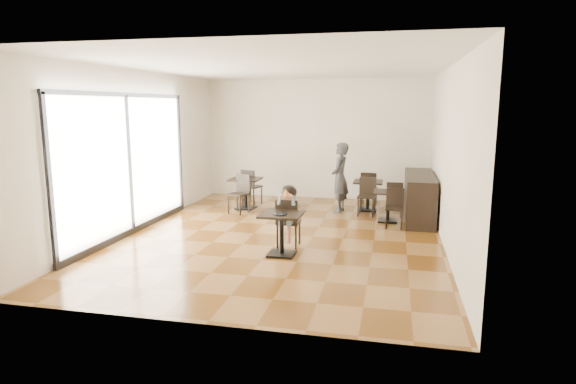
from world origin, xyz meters
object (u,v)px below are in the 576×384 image
(cafe_table_mid, at_px, (388,206))
(cafe_table_back, at_px, (368,196))
(chair_mid_b, at_px, (395,209))
(chair_left_b, at_px, (239,194))
(adult_patron, at_px, (340,178))
(child_chair, at_px, (289,222))
(chair_left_a, at_px, (252,187))
(cafe_table_left, at_px, (246,193))
(chair_mid_a, at_px, (395,199))
(chair_back_a, at_px, (369,189))
(child, at_px, (289,216))
(child_table, at_px, (282,234))
(chair_back_b, at_px, (367,197))

(cafe_table_mid, xyz_separation_m, cafe_table_back, (-0.49, 1.04, 0.02))
(chair_mid_b, height_order, chair_left_b, chair_left_b)
(cafe_table_mid, bearing_deg, adult_patron, 147.24)
(child_chair, height_order, chair_left_a, chair_left_a)
(adult_patron, height_order, cafe_table_left, adult_patron)
(chair_mid_a, relative_size, chair_back_a, 0.93)
(child, height_order, chair_left_a, child)
(cafe_table_back, height_order, chair_left_a, chair_left_a)
(child_table, distance_m, chair_left_b, 3.39)
(chair_mid_b, relative_size, chair_back_b, 0.93)
(chair_mid_b, distance_m, chair_left_a, 3.97)
(child_table, bearing_deg, child, 90.00)
(cafe_table_back, distance_m, chair_left_b, 3.10)
(cafe_table_left, distance_m, chair_mid_a, 3.57)
(child_table, relative_size, cafe_table_left, 0.97)
(child_table, relative_size, adult_patron, 0.44)
(cafe_table_back, distance_m, chair_back_b, 0.55)
(child_table, height_order, child_chair, child_chair)
(chair_back_a, xyz_separation_m, chair_back_b, (0.00, -1.10, 0.00))
(child, xyz_separation_m, adult_patron, (0.57, 3.04, 0.27))
(cafe_table_mid, relative_size, chair_back_a, 0.78)
(cafe_table_back, bearing_deg, chair_left_b, -161.84)
(adult_patron, height_order, cafe_table_mid, adult_patron)
(child_chair, distance_m, chair_back_a, 4.07)
(chair_back_a, bearing_deg, cafe_table_left, 22.83)
(cafe_table_left, xyz_separation_m, chair_back_a, (2.94, 0.97, 0.06))
(child_chair, distance_m, cafe_table_left, 3.39)
(cafe_table_left, distance_m, chair_left_b, 0.56)
(child_table, xyz_separation_m, chair_back_b, (1.22, 3.34, 0.07))
(cafe_table_left, bearing_deg, child_chair, -59.50)
(adult_patron, relative_size, cafe_table_left, 2.20)
(cafe_table_left, height_order, chair_left_a, chair_left_a)
(cafe_table_left, bearing_deg, chair_mid_b, -18.15)
(child, xyz_separation_m, chair_mid_a, (1.85, 2.85, -0.15))
(chair_mid_b, bearing_deg, chair_back_a, 108.05)
(chair_left_b, bearing_deg, chair_mid_b, 9.54)
(chair_mid_b, relative_size, chair_left_b, 0.89)
(child, distance_m, cafe_table_back, 3.56)
(cafe_table_mid, relative_size, chair_left_a, 0.74)
(child, distance_m, chair_left_b, 2.93)
(child_chair, relative_size, chair_back_a, 1.01)
(child_table, xyz_separation_m, chair_left_a, (-1.72, 4.02, 0.09))
(cafe_table_mid, xyz_separation_m, cafe_table_left, (-3.44, 0.62, 0.04))
(child, distance_m, cafe_table_left, 3.39)
(child_chair, distance_m, chair_left_a, 3.87)
(chair_left_b, bearing_deg, cafe_table_mid, 18.22)
(cafe_table_mid, relative_size, chair_left_b, 0.74)
(cafe_table_left, xyz_separation_m, chair_mid_a, (3.57, -0.07, 0.03))
(child_table, bearing_deg, adult_patron, 80.92)
(chair_mid_a, distance_m, chair_left_a, 3.63)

